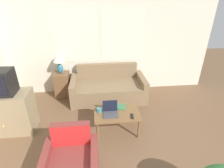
{
  "coord_description": "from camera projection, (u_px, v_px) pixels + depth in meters",
  "views": [
    {
      "loc": [
        -0.18,
        -0.43,
        2.49
      ],
      "look_at": [
        0.16,
        2.97,
        0.75
      ],
      "focal_mm": 28.0,
      "sensor_mm": 36.0,
      "label": 1
    }
  ],
  "objects": [
    {
      "name": "laptop",
      "position": [
        110.0,
        111.0,
        3.36
      ],
      "size": [
        0.28,
        0.28,
        0.23
      ],
      "color": "#47474C",
      "rests_on": "coffee_table"
    },
    {
      "name": "cup_navy",
      "position": [
        99.0,
        110.0,
        3.42
      ],
      "size": [
        0.1,
        0.1,
        0.08
      ],
      "color": "teal",
      "rests_on": "coffee_table"
    },
    {
      "name": "side_table",
      "position": [
        63.0,
        85.0,
        4.69
      ],
      "size": [
        0.38,
        0.38,
        0.68
      ],
      "color": "brown",
      "rests_on": "ground_plane"
    },
    {
      "name": "couch",
      "position": [
        108.0,
        88.0,
        4.67
      ],
      "size": [
        1.91,
        0.94,
        0.85
      ],
      "color": "#846B4C",
      "rests_on": "ground_plane"
    },
    {
      "name": "coffee_table",
      "position": [
        117.0,
        115.0,
        3.44
      ],
      "size": [
        0.89,
        0.6,
        0.44
      ],
      "color": "brown",
      "rests_on": "ground_plane"
    },
    {
      "name": "tv_remote",
      "position": [
        132.0,
        116.0,
        3.29
      ],
      "size": [
        0.06,
        0.15,
        0.02
      ],
      "color": "black",
      "rests_on": "coffee_table"
    },
    {
      "name": "book_red",
      "position": [
        121.0,
        107.0,
        3.55
      ],
      "size": [
        0.22,
        0.21,
        0.04
      ],
      "color": "#3D7A4C",
      "rests_on": "coffee_table"
    },
    {
      "name": "wall_back",
      "position": [
        101.0,
        45.0,
        4.61
      ],
      "size": [
        5.96,
        0.06,
        2.6
      ],
      "color": "silver",
      "rests_on": "ground_plane"
    },
    {
      "name": "armchair",
      "position": [
        72.0,
        165.0,
        2.56
      ],
      "size": [
        0.78,
        0.75,
        0.81
      ],
      "color": "brown",
      "rests_on": "ground_plane"
    },
    {
      "name": "tv_dresser",
      "position": [
        8.0,
        112.0,
        3.44
      ],
      "size": [
        0.96,
        0.54,
        0.85
      ],
      "color": "#998460",
      "rests_on": "ground_plane"
    },
    {
      "name": "table_lamp",
      "position": [
        59.0,
        60.0,
        4.37
      ],
      "size": [
        0.31,
        0.31,
        0.55
      ],
      "color": "teal",
      "rests_on": "side_table"
    }
  ]
}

